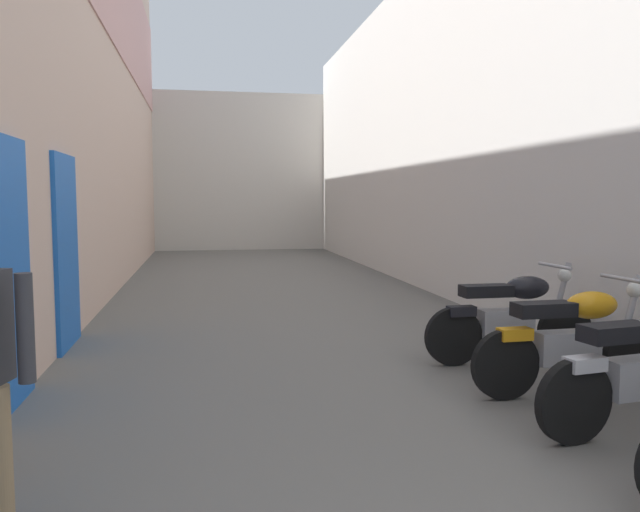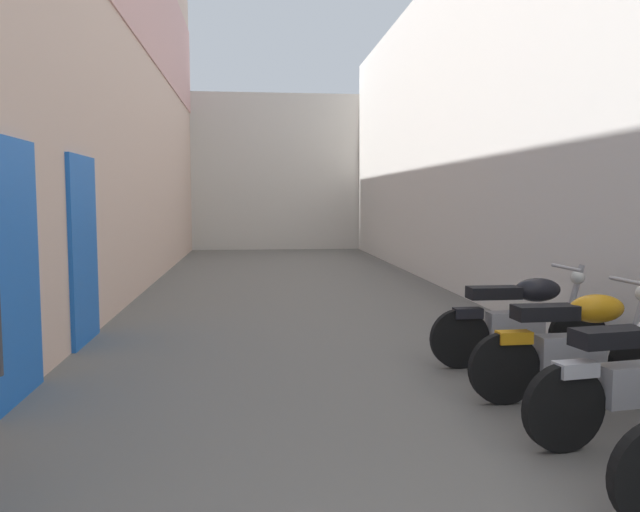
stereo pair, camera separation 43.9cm
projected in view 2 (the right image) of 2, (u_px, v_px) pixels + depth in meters
name	position (u px, v px, depth m)	size (l,w,h in m)	color
ground_plane	(312.00, 322.00, 8.77)	(37.54, 37.54, 0.00)	#66635E
building_left	(112.00, 50.00, 10.02)	(0.45, 21.54, 8.05)	beige
building_right	(477.00, 118.00, 10.80)	(0.45, 21.54, 6.14)	silver
building_far_end	(275.00, 173.00, 22.18)	(8.62, 2.00, 5.22)	beige
motorcycle_fifth	(576.00, 342.00, 5.30)	(1.85, 0.58, 1.04)	black
motorcycle_sixth	(521.00, 318.00, 6.40)	(1.85, 0.58, 1.04)	black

